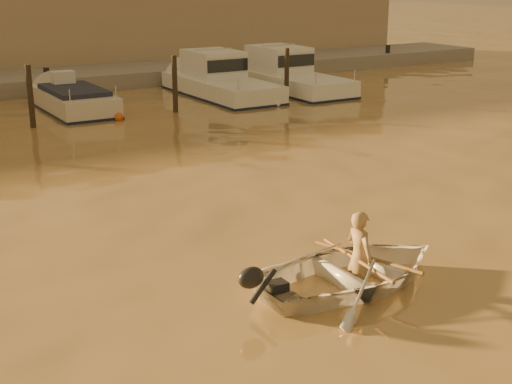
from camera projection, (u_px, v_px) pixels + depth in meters
ground_plane at (267, 278)px, 11.59m from camera, size 160.00×160.00×0.00m
dinghy at (354, 271)px, 11.27m from camera, size 3.42×2.49×0.70m
person at (359, 257)px, 11.26m from camera, size 0.38×0.56×1.51m
outboard_motor at (276, 290)px, 10.48m from camera, size 0.91×0.43×0.70m
oar_port at (366, 257)px, 11.35m from camera, size 0.55×2.06×0.13m
oar_starboard at (357, 260)px, 11.24m from camera, size 0.37×2.09×0.13m
moored_boat_3 at (73, 104)px, 25.49m from camera, size 1.96×5.69×0.95m
moored_boat_4 at (221, 80)px, 28.34m from camera, size 2.32×7.12×1.75m
moored_boat_5 at (287, 75)px, 29.91m from camera, size 2.30×7.70×1.75m
piling_2 at (31, 100)px, 22.51m from camera, size 0.18×0.18×2.20m
piling_3 at (175, 87)px, 24.97m from camera, size 0.18×0.18×2.20m
piling_4 at (287, 77)px, 27.29m from camera, size 0.18×0.18×2.20m
fender_d at (119, 117)px, 23.87m from camera, size 0.30×0.30×0.30m
fender_e at (277, 104)px, 26.34m from camera, size 0.30×0.30×0.30m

